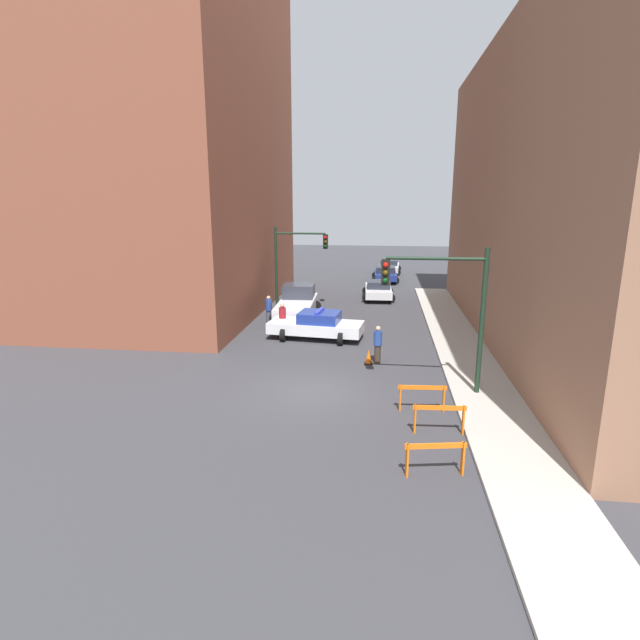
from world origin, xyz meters
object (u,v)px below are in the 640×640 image
(police_car, at_px, (317,325))
(barrier_front, at_px, (435,454))
(parked_car_mid, at_px, (385,274))
(barrier_back, at_px, (422,394))
(pedestrian_sidewalk, at_px, (378,344))
(pedestrian_corner, at_px, (269,310))
(parked_car_far, at_px, (389,266))
(traffic_cone, at_px, (369,357))
(traffic_light_near, at_px, (449,299))
(white_truck, at_px, (297,303))
(pedestrian_crossing, at_px, (283,318))
(barrier_mid, at_px, (439,414))
(parked_car_near, at_px, (378,289))
(traffic_light_far, at_px, (293,256))

(police_car, xyz_separation_m, barrier_front, (4.67, -12.41, -0.11))
(parked_car_mid, relative_size, barrier_back, 2.72)
(pedestrian_sidewalk, xyz_separation_m, barrier_front, (1.56, -8.89, -0.24))
(parked_car_mid, bearing_deg, pedestrian_corner, -113.72)
(parked_car_far, relative_size, traffic_cone, 6.67)
(traffic_light_near, distance_m, white_truck, 13.50)
(pedestrian_crossing, distance_m, barrier_mid, 12.64)
(traffic_light_near, xyz_separation_m, parked_car_mid, (-2.05, 25.43, -2.86))
(white_truck, bearing_deg, traffic_light_near, -58.75)
(parked_car_near, xyz_separation_m, parked_car_far, (0.88, 12.67, 0.00))
(parked_car_far, bearing_deg, pedestrian_sidewalk, -89.02)
(parked_car_near, xyz_separation_m, pedestrian_crossing, (-4.86, -10.30, 0.19))
(pedestrian_crossing, bearing_deg, traffic_light_near, 143.22)
(parked_car_far, relative_size, barrier_mid, 2.74)
(police_car, height_order, barrier_front, police_car)
(white_truck, xyz_separation_m, parked_car_mid, (5.23, 14.36, -0.23))
(parked_car_mid, height_order, pedestrian_sidewalk, pedestrian_sidewalk)
(white_truck, xyz_separation_m, barrier_back, (6.37, -12.72, -0.29))
(barrier_mid, bearing_deg, white_truck, 115.26)
(pedestrian_corner, height_order, pedestrian_sidewalk, same)
(barrier_mid, bearing_deg, police_car, 116.71)
(traffic_light_near, bearing_deg, white_truck, 123.34)
(traffic_light_far, xyz_separation_m, barrier_mid, (7.51, -17.26, -2.78))
(pedestrian_sidewalk, relative_size, barrier_front, 1.05)
(white_truck, relative_size, barrier_back, 3.42)
(white_truck, distance_m, barrier_back, 14.23)
(parked_car_mid, height_order, barrier_front, parked_car_mid)
(traffic_light_near, distance_m, barrier_back, 3.47)
(traffic_cone, bearing_deg, parked_car_mid, 88.04)
(parked_car_mid, height_order, barrier_mid, parked_car_mid)
(traffic_light_near, relative_size, traffic_cone, 7.93)
(white_truck, xyz_separation_m, pedestrian_crossing, (-0.14, -3.74, -0.04))
(traffic_light_near, relative_size, parked_car_mid, 1.20)
(white_truck, relative_size, parked_car_mid, 1.26)
(pedestrian_sidewalk, bearing_deg, white_truck, -23.89)
(traffic_light_far, bearing_deg, barrier_back, -65.53)
(traffic_light_far, relative_size, parked_car_near, 1.19)
(parked_car_mid, relative_size, pedestrian_crossing, 2.62)
(barrier_mid, height_order, barrier_back, same)
(traffic_light_far, relative_size, barrier_front, 3.29)
(traffic_light_near, distance_m, barrier_front, 6.46)
(traffic_cone, bearing_deg, barrier_front, -77.54)
(white_truck, relative_size, traffic_cone, 8.34)
(traffic_light_far, relative_size, white_truck, 0.95)
(traffic_light_far, bearing_deg, barrier_mid, -66.48)
(parked_car_far, bearing_deg, barrier_mid, -85.44)
(parked_car_mid, bearing_deg, police_car, -102.16)
(pedestrian_crossing, bearing_deg, pedestrian_corner, -51.32)
(police_car, xyz_separation_m, parked_car_far, (3.86, 23.58, -0.05))
(white_truck, relative_size, parked_car_far, 1.25)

